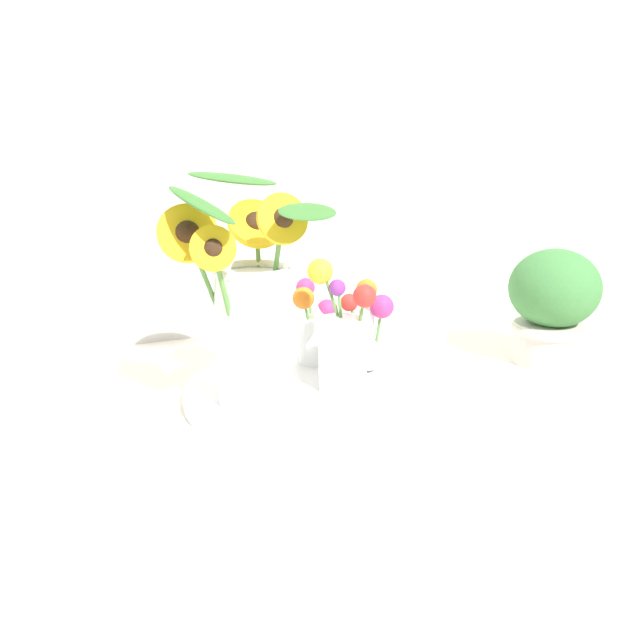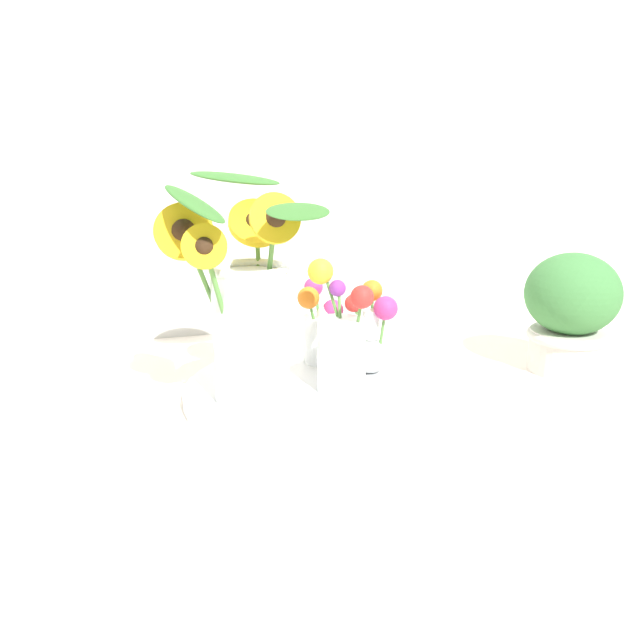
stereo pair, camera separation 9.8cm
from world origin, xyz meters
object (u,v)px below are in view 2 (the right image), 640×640
object	(u,v)px
serving_tray	(320,391)
mason_jar_sunflowers	(248,311)
vase_small_center	(343,343)
vase_bulb_right	(372,333)
potted_plant	(571,310)
vase_small_back	(322,326)

from	to	relation	value
serving_tray	mason_jar_sunflowers	xyz separation A→B (m)	(-0.12, -0.03, 0.15)
vase_small_center	vase_bulb_right	distance (m)	0.09
vase_bulb_right	potted_plant	bearing A→B (deg)	-4.95
serving_tray	potted_plant	bearing A→B (deg)	0.11
serving_tray	vase_bulb_right	world-z (taller)	vase_bulb_right
mason_jar_sunflowers	vase_small_center	world-z (taller)	mason_jar_sunflowers
mason_jar_sunflowers	vase_small_back	xyz separation A→B (m)	(0.15, 0.13, -0.07)
potted_plant	serving_tray	bearing A→B (deg)	-179.89
vase_small_center	potted_plant	distance (m)	0.43
vase_small_center	vase_bulb_right	size ratio (longest dim) A/B	1.31
mason_jar_sunflowers	vase_bulb_right	world-z (taller)	mason_jar_sunflowers
vase_small_back	vase_bulb_right	bearing A→B (deg)	-45.84
serving_tray	mason_jar_sunflowers	size ratio (longest dim) A/B	1.28
serving_tray	potted_plant	world-z (taller)	potted_plant
vase_small_center	potted_plant	size ratio (longest dim) A/B	0.95
vase_small_center	vase_bulb_right	xyz separation A→B (m)	(0.07, 0.06, -0.01)
serving_tray	mason_jar_sunflowers	bearing A→B (deg)	-167.62
vase_small_center	potted_plant	xyz separation A→B (m)	(0.43, 0.03, 0.02)
serving_tray	vase_small_center	bearing A→B (deg)	-45.26
vase_small_center	serving_tray	bearing A→B (deg)	134.74
vase_bulb_right	potted_plant	world-z (taller)	potted_plant
vase_bulb_right	serving_tray	bearing A→B (deg)	-161.98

